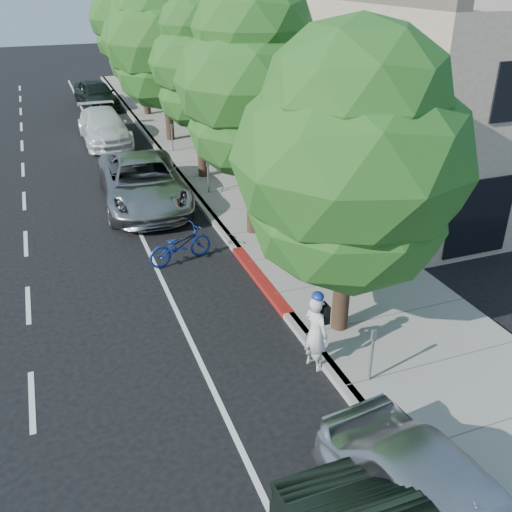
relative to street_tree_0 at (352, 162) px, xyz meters
name	(u,v)px	position (x,y,z in m)	size (l,w,h in m)	color
ground	(274,299)	(-0.90, 2.00, -4.31)	(120.00, 120.00, 0.00)	black
sidewalk	(251,189)	(1.40, 10.00, -4.23)	(4.60, 56.00, 0.15)	gray
curb	(195,196)	(-0.90, 10.00, -4.23)	(0.30, 56.00, 0.15)	#9E998E
curb_red_segment	(260,279)	(-0.90, 3.00, -4.23)	(0.32, 4.00, 0.15)	maroon
storefront_building	(312,56)	(8.70, 20.00, -0.81)	(10.00, 36.00, 7.00)	beige
street_tree_0	(352,162)	(0.00, 0.00, 0.00)	(5.20, 5.20, 7.26)	black
street_tree_1	(253,84)	(0.00, 6.00, 0.58)	(4.68, 4.68, 7.87)	black
street_tree_2	(198,65)	(0.00, 12.00, 0.30)	(3.85, 3.85, 7.26)	black
street_tree_3	(164,43)	(0.00, 18.00, 0.46)	(5.68, 5.68, 8.01)	black
street_tree_4	(141,41)	(0.00, 24.00, -0.06)	(4.57, 4.57, 6.99)	black
street_tree_5	(123,20)	(0.00, 30.00, 0.57)	(4.43, 4.43, 7.78)	black
cyclist	(316,333)	(-1.15, -1.00, -3.41)	(0.65, 0.43, 1.80)	silver
bicycle	(180,245)	(-2.70, 5.00, -3.76)	(0.72, 2.08, 1.09)	#17349E
silver_suv	(143,182)	(-2.86, 10.00, -3.43)	(2.91, 6.32, 1.76)	#9D9DA1
dark_sedan	(132,178)	(-3.10, 11.00, -3.57)	(1.56, 4.48, 1.47)	black
white_pickup	(104,126)	(-3.10, 19.21, -3.52)	(2.22, 5.46, 1.58)	white
dark_suv_far	(96,94)	(-2.53, 27.34, -3.46)	(2.01, 4.99, 1.70)	black
pedestrian	(237,153)	(1.53, 12.10, -3.38)	(0.76, 0.59, 1.56)	black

